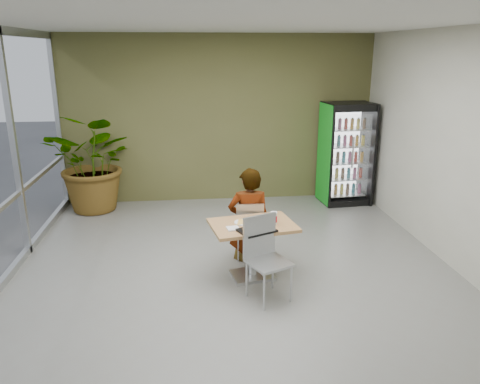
# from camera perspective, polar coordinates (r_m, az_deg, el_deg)

# --- Properties ---
(ground) EXTENTS (7.00, 7.00, 0.00)m
(ground) POSITION_cam_1_polar(r_m,az_deg,el_deg) (6.28, -0.40, -10.52)
(ground) COLOR gray
(ground) RESTS_ON ground
(room_envelope) EXTENTS (6.00, 7.00, 3.20)m
(room_envelope) POSITION_cam_1_polar(r_m,az_deg,el_deg) (5.72, -0.43, 3.86)
(room_envelope) COLOR beige
(room_envelope) RESTS_ON ground
(dining_table) EXTENTS (1.18, 0.92, 0.75)m
(dining_table) POSITION_cam_1_polar(r_m,az_deg,el_deg) (6.11, 1.54, -5.76)
(dining_table) COLOR tan
(dining_table) RESTS_ON ground
(chair_far) EXTENTS (0.39, 0.39, 0.87)m
(chair_far) POSITION_cam_1_polar(r_m,az_deg,el_deg) (6.63, 1.15, -4.18)
(chair_far) COLOR #B2B4B7
(chair_far) RESTS_ON ground
(chair_near) EXTENTS (0.60, 0.60, 1.01)m
(chair_near) POSITION_cam_1_polar(r_m,az_deg,el_deg) (5.64, 2.96, -7.17)
(chair_near) COLOR #B2B4B7
(chair_near) RESTS_ON ground
(seated_woman) EXTENTS (0.61, 0.40, 1.65)m
(seated_woman) POSITION_cam_1_polar(r_m,az_deg,el_deg) (6.66, 1.12, -3.93)
(seated_woman) COLOR black
(seated_woman) RESTS_ON ground
(pizza_plate) EXTENTS (0.32, 0.25, 0.03)m
(pizza_plate) POSITION_cam_1_polar(r_m,az_deg,el_deg) (6.05, 0.40, -3.63)
(pizza_plate) COLOR white
(pizza_plate) RESTS_ON dining_table
(soda_cup) EXTENTS (0.09, 0.09, 0.16)m
(soda_cup) POSITION_cam_1_polar(r_m,az_deg,el_deg) (6.01, 4.13, -3.21)
(soda_cup) COLOR white
(soda_cup) RESTS_ON dining_table
(napkin_stack) EXTENTS (0.17, 0.17, 0.02)m
(napkin_stack) POSITION_cam_1_polar(r_m,az_deg,el_deg) (5.85, -0.86, -4.47)
(napkin_stack) COLOR white
(napkin_stack) RESTS_ON dining_table
(cafeteria_tray) EXTENTS (0.53, 0.47, 0.02)m
(cafeteria_tray) POSITION_cam_1_polar(r_m,az_deg,el_deg) (5.78, 2.03, -4.70)
(cafeteria_tray) COLOR black
(cafeteria_tray) RESTS_ON dining_table
(beverage_fridge) EXTENTS (0.95, 0.76, 1.95)m
(beverage_fridge) POSITION_cam_1_polar(r_m,az_deg,el_deg) (9.28, 12.80, 4.58)
(beverage_fridge) COLOR black
(beverage_fridge) RESTS_ON ground
(potted_plant) EXTENTS (2.08, 1.96, 1.84)m
(potted_plant) POSITION_cam_1_polar(r_m,az_deg,el_deg) (8.98, -17.17, 3.46)
(potted_plant) COLOR #2B6528
(potted_plant) RESTS_ON ground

